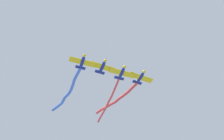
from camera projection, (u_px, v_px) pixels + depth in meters
The scene contains 7 objects.
airplane_lead at pixel (82, 62), 82.10m from camera, with size 6.13×6.92×1.89m.
smoke_trail_lead at pixel (68, 91), 90.75m from camera, with size 20.01×11.04×2.76m.
airplane_left_wing at pixel (102, 67), 83.61m from camera, with size 6.03×7.09×1.89m.
airplane_right_wing at pixel (122, 73), 84.65m from camera, with size 6.11×6.96×1.89m.
smoke_trail_right_wing at pixel (108, 102), 93.67m from camera, with size 17.77×14.49×2.56m.
airplane_slot at pixel (141, 77), 86.15m from camera, with size 5.97×7.17×1.89m.
smoke_trail_slot at pixel (117, 100), 94.50m from camera, with size 20.41×7.89×4.32m.
Camera 1 is at (-26.15, 40.70, 3.11)m, focal length 47.28 mm.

